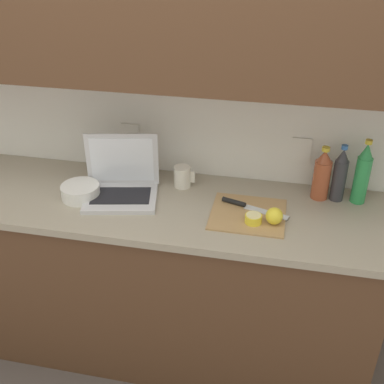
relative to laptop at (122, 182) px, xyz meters
The scene contains 13 objects.
ground_plane 0.99m from the laptop, 14.48° to the right, with size 12.00×12.00×0.00m, color #564C47.
wall_back 0.63m from the laptop, 54.78° to the left, with size 5.20×0.38×2.60m.
counter_unit 0.52m from the laptop, 15.76° to the right, with size 2.16×0.61×0.91m.
laptop is the anchor object (origin of this frame).
cutting_board 0.60m from the laptop, ahead, with size 0.32×0.30×0.01m, color tan.
knife 0.56m from the laptop, ahead, with size 0.30×0.12×0.02m.
lemon_half_cut 0.63m from the laptop, 11.16° to the right, with size 0.07×0.07×0.04m.
lemon_whole_beside 0.71m from the laptop, ahead, with size 0.07×0.07×0.07m.
bottle_green_soda 0.91m from the laptop, ahead, with size 0.08×0.08×0.25m.
bottle_oil_tall 0.98m from the laptop, ahead, with size 0.06×0.06×0.27m.
bottle_water_clear 1.08m from the laptop, ahead, with size 0.07×0.07×0.30m.
measuring_cup 0.29m from the laptop, 26.98° to the left, with size 0.10×0.08×0.10m.
bowl_white 0.19m from the laptop, 158.75° to the right, with size 0.18×0.18×0.06m.
Camera 1 is at (0.57, -1.78, 2.06)m, focal length 45.00 mm.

